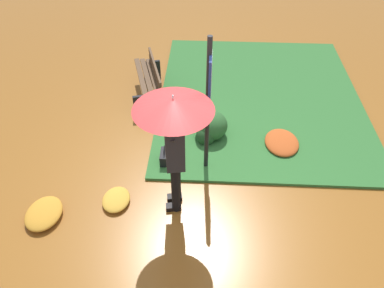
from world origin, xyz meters
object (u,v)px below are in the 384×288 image
Objects in this scene: info_sign_post at (209,94)px; park_bench at (149,79)px; person_with_umbrella at (174,126)px; handbag at (165,158)px.

info_sign_post reaches higher than park_bench.
person_with_umbrella is 1.42× the size of park_bench.
handbag is at bearing -94.72° from info_sign_post.
person_with_umbrella is 0.89× the size of info_sign_post.
info_sign_post is at bearing 155.11° from person_with_umbrella.
handbag is (-0.94, -0.28, -1.42)m from person_with_umbrella.
park_bench is at bearing -149.30° from info_sign_post.
person_with_umbrella is at bearing 15.17° from park_bench.
person_with_umbrella reaches higher than handbag.
handbag is (-0.06, -0.69, -1.32)m from info_sign_post.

